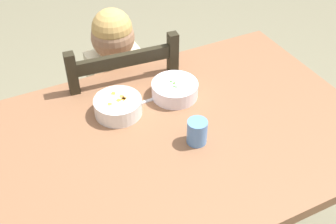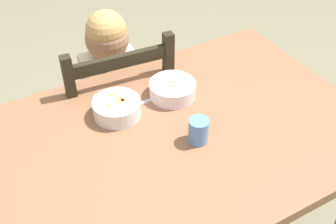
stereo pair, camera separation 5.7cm
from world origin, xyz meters
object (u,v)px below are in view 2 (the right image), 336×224
object	(u,v)px
dining_table	(181,155)
bowl_of_carrots	(117,108)
dining_chair	(116,120)
drinking_cup	(198,131)
bowl_of_peas	(172,89)
spoon	(136,105)
child_figure	(115,87)

from	to	relation	value
dining_table	bowl_of_carrots	xyz separation A→B (m)	(-0.15, 0.18, 0.14)
dining_chair	drinking_cup	xyz separation A→B (m)	(0.07, -0.54, 0.34)
bowl_of_peas	spoon	world-z (taller)	bowl_of_peas
spoon	drinking_cup	size ratio (longest dim) A/B	1.66
spoon	child_figure	bearing A→B (deg)	83.00
bowl_of_peas	bowl_of_carrots	world-z (taller)	bowl_of_carrots
dining_chair	bowl_of_peas	bearing A→B (deg)	-69.50
bowl_of_peas	dining_chair	bearing A→B (deg)	110.50
child_figure	bowl_of_peas	world-z (taller)	child_figure
dining_chair	child_figure	size ratio (longest dim) A/B	0.95
dining_chair	spoon	xyz separation A→B (m)	(-0.03, -0.29, 0.30)
dining_table	child_figure	xyz separation A→B (m)	(-0.04, 0.47, 0.00)
dining_table	child_figure	bearing A→B (deg)	94.83
child_figure	bowl_of_carrots	world-z (taller)	child_figure
dining_chair	bowl_of_peas	distance (m)	0.46
dining_chair	spoon	bearing A→B (deg)	-95.88
drinking_cup	bowl_of_peas	bearing A→B (deg)	79.48
bowl_of_carrots	dining_table	bearing A→B (deg)	-50.14
dining_table	bowl_of_carrots	world-z (taller)	bowl_of_carrots
child_figure	bowl_of_peas	size ratio (longest dim) A/B	5.86
child_figure	bowl_of_peas	distance (m)	0.34
dining_chair	drinking_cup	bearing A→B (deg)	-82.83
dining_chair	bowl_of_peas	xyz separation A→B (m)	(0.11, -0.30, 0.33)
dining_chair	spoon	distance (m)	0.42
dining_chair	bowl_of_carrots	world-z (taller)	dining_chair
bowl_of_carrots	bowl_of_peas	bearing A→B (deg)	-0.01
bowl_of_peas	drinking_cup	world-z (taller)	drinking_cup
bowl_of_carrots	drinking_cup	distance (m)	0.29
spoon	drinking_cup	distance (m)	0.27
bowl_of_peas	spoon	xyz separation A→B (m)	(-0.14, 0.01, -0.02)
dining_table	child_figure	world-z (taller)	child_figure
bowl_of_peas	drinking_cup	size ratio (longest dim) A/B	2.00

